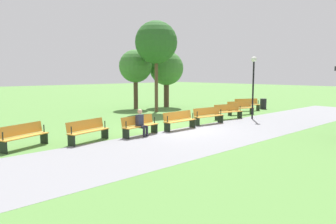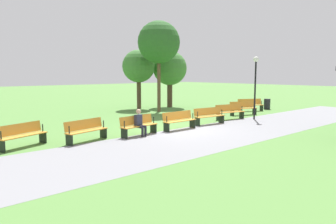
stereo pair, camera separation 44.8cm
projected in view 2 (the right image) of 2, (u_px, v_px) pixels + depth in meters
The scene contains 16 objects.
ground_plane at pixel (180, 130), 15.74m from camera, with size 120.00×120.00×0.00m, color #54843D.
path_paving at pixel (210, 135), 14.29m from camera, with size 33.42×4.48×0.01m, color gray.
bench_0 at pixel (250, 105), 23.38m from camera, with size 1.91×1.25×0.89m.
bench_1 at pixel (243, 108), 21.25m from camera, with size 1.94×1.08×0.89m.
bench_2 at pixel (230, 111), 19.25m from camera, with size 1.95×0.89×0.89m.
bench_3 at pixel (209, 115), 17.41m from camera, with size 1.93×0.68×0.89m.
bench_4 at pixel (179, 120), 15.74m from camera, with size 1.89×0.47×0.89m.
bench_5 at pixel (138, 125), 14.27m from camera, with size 1.93×0.68×0.89m.
bench_6 at pixel (86, 130), 13.02m from camera, with size 1.95×0.89×0.89m.
bench_7 at pixel (22, 135), 12.00m from camera, with size 1.94×1.08×0.89m.
person_seated at pixel (140, 122), 14.12m from camera, with size 0.36×0.55×1.20m.
tree_0 at pixel (139, 67), 24.69m from camera, with size 2.53×2.53×4.58m.
tree_1 at pixel (170, 69), 25.89m from camera, with size 2.76×2.76×4.55m.
tree_2 at pixel (159, 43), 22.47m from camera, with size 2.99×2.99×6.43m.
lamp_post at pixel (256, 75), 19.00m from camera, with size 0.32×0.32×3.76m.
trash_bin at pixel (267, 104), 24.57m from camera, with size 0.48×0.48×0.80m, color black.
Camera 2 is at (10.74, 11.22, 2.79)m, focal length 34.12 mm.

